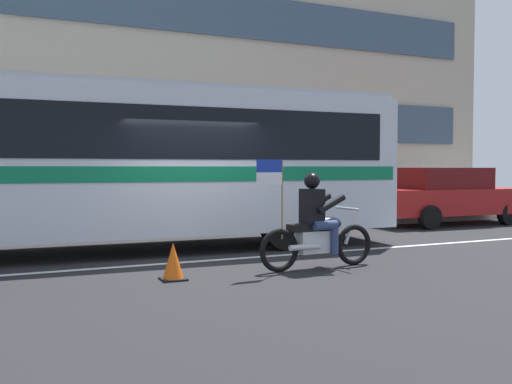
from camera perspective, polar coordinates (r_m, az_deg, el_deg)
The scene contains 8 objects.
ground_plane at distance 10.83m, azimuth -6.25°, elevation -6.34°, with size 60.00×60.00×0.00m, color black.
sidewalk_curb at distance 15.70m, azimuth -12.20°, elevation -3.36°, with size 28.00×3.80×0.15m, color #B7B2A8.
lane_center_stripe at distance 10.27m, azimuth -5.18°, elevation -6.79°, with size 26.60×0.14×0.01m, color silver.
office_building_facade at distance 18.11m, azimuth -13.95°, elevation 11.91°, with size 28.00×0.89×9.27m.
transit_bus at distance 11.55m, azimuth -13.78°, elevation 3.53°, with size 11.49×3.01×3.22m.
motorcycle_with_rider at distance 9.43m, azimuth 6.03°, elevation -3.56°, with size 2.20×0.64×1.78m.
parked_hatchback_downstreet at distance 17.48m, azimuth 18.38°, elevation -0.29°, with size 4.69×2.03×1.64m.
traffic_cone at distance 8.58m, azimuth -8.20°, elevation -6.92°, with size 0.36×0.36×0.55m.
Camera 1 is at (-3.40, -10.14, 1.66)m, focal length 40.42 mm.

